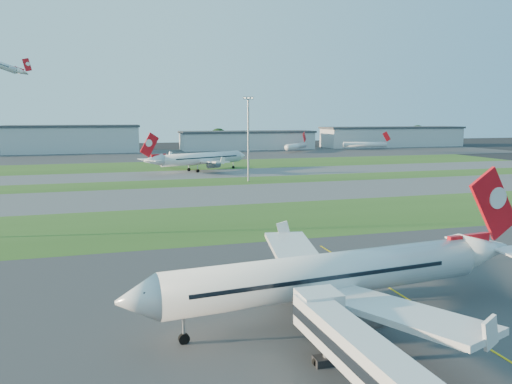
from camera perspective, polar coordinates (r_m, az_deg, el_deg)
name	(u,v)px	position (r m, az deg, el deg)	size (l,w,h in m)	color
ground	(399,328)	(50.86, 16.06, -14.74)	(700.00, 700.00, 0.00)	black
apron_near	(399,328)	(50.85, 16.06, -14.74)	(300.00, 70.00, 0.01)	#333335
grass_strip_a	(251,220)	(96.76, -0.60, -3.23)	(300.00, 34.00, 0.01)	#2C501A
taxiway_a	(216,195)	(128.33, -4.59, -0.31)	(300.00, 32.00, 0.01)	#515154
grass_strip_b	(199,182)	(152.65, -6.51, 1.09)	(300.00, 18.00, 0.01)	#2C501A
taxiway_b	(188,174)	(174.21, -7.75, 2.00)	(300.00, 26.00, 0.01)	#515154
grass_strip_c	(176,166)	(206.72, -9.13, 3.00)	(300.00, 40.00, 0.01)	#2C501A
apron_far	(161,155)	(266.14, -10.77, 4.19)	(400.00, 80.00, 0.01)	#333335
yellow_line	(444,322)	(53.55, 20.72, -13.75)	(0.25, 60.00, 0.02)	gold
airliner_parked	(331,275)	(49.94, 8.58, -9.40)	(41.16, 34.78, 12.85)	silver
airliner_taxiing	(201,159)	(183.86, -6.30, 3.79)	(38.88, 33.11, 12.98)	silver
mini_jet_near	(296,146)	(284.16, 4.61, 5.25)	(20.68, 22.19, 9.48)	silver
mini_jet_far	(365,144)	(307.45, 12.38, 5.33)	(28.24, 9.00, 9.48)	silver
light_mast_centre	(248,133)	(152.75, -0.89, 6.72)	(3.20, 0.70, 25.80)	gray
hangar_west	(73,139)	(295.05, -20.17, 5.72)	(71.40, 23.00, 15.20)	#9A9DA2
hangar_east	(247,140)	(305.34, -0.99, 5.95)	(81.60, 23.00, 11.20)	#9A9DA2
hangar_far_east	(392,137)	(345.45, 15.31, 6.13)	(96.90, 23.00, 13.20)	#9A9DA2
tree_mid_west	(120,141)	(305.53, -15.32, 5.69)	(9.90, 9.90, 10.80)	black
tree_mid_east	(218,138)	(315.34, -4.32, 6.23)	(11.55, 11.55, 12.60)	black
tree_east	(329,137)	(337.20, 8.40, 6.20)	(10.45, 10.45, 11.40)	black
tree_far_east	(417,134)	(375.13, 17.96, 6.31)	(12.65, 12.65, 13.80)	black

